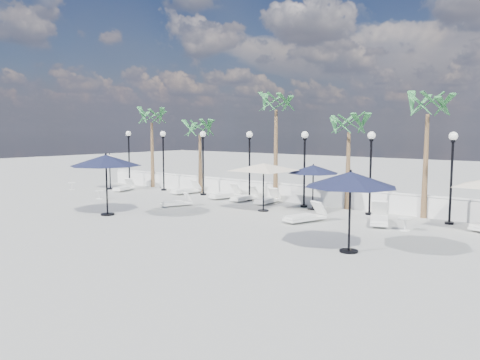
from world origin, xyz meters
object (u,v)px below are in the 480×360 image
Objects in this scene: lounger_4 at (268,199)px; lounger_5 at (225,194)px; lounger_6 at (305,216)px; parasol_navy_left at (106,161)px; parasol_navy_mid at (313,169)px; lounger_3 at (245,197)px; parasol_cream_small at (110,159)px; parasol_navy_right at (350,180)px; lounger_1 at (124,187)px; lounger_7 at (379,218)px; lounger_2 at (177,202)px; parasol_cream_sq_a at (264,164)px; lounger_0 at (186,190)px.

lounger_5 is (-2.93, -0.02, 0.01)m from lounger_4.
parasol_navy_left reaches higher than lounger_6.
parasol_navy_mid is at bearing 11.42° from lounger_5.
parasol_cream_small is at bearing -168.57° from lounger_3.
parasol_navy_right is (4.99, -6.38, 0.36)m from parasol_navy_mid.
parasol_navy_mid is 0.85× the size of parasol_navy_right.
lounger_6 is (14.39, -1.56, 0.03)m from lounger_1.
lounger_7 is (9.72, -1.58, 0.02)m from lounger_5.
lounger_3 is at bearing 87.35° from lounger_2.
parasol_cream_sq_a is (1.16, -2.00, 2.07)m from lounger_4.
lounger_0 is 0.63× the size of parasol_navy_left.
lounger_7 is 5.39m from parasol_navy_right.
lounger_6 is 0.65× the size of parasol_navy_left.
parasol_navy_mid reaches higher than lounger_3.
lounger_0 is at bearing 164.59° from parasol_cream_sq_a.
parasol_navy_right is 20.17m from parasol_cream_small.
lounger_2 is 7.31m from lounger_6.
lounger_3 is 8.03m from parasol_navy_left.
lounger_2 is at bearing 169.43° from lounger_7.
parasol_cream_sq_a reaches higher than lounger_3.
parasol_cream_small is (-5.65, -1.45, 1.77)m from lounger_0.
lounger_6 is at bearing 28.09° from parasol_navy_left.
lounger_1 is 13.23m from parasol_navy_mid.
parasol_cream_sq_a is (-1.62, -1.91, 0.32)m from parasol_navy_mid.
parasol_cream_small is (-1.52, 0.07, 1.79)m from lounger_1.
parasol_navy_right is (3.63, -3.39, 2.09)m from lounger_6.
lounger_1 is 10.36m from lounger_4.
lounger_6 is (7.07, -3.06, 0.00)m from lounger_5.
lounger_3 is 0.98× the size of lounger_4.
lounger_5 is at bearing 154.14° from parasol_cream_sq_a.
parasol_navy_left is (6.40, -5.83, 2.29)m from lounger_1.
parasol_navy_mid is at bearing 137.40° from lounger_7.
lounger_5 is 0.87× the size of parasol_cream_small.
parasol_navy_mid is at bearing 2.17° from lounger_3.
lounger_3 is (8.72, 1.52, 0.01)m from lounger_1.
lounger_0 is 6.10m from parasol_cream_small.
parasol_cream_sq_a is at bearing -130.34° from parasol_navy_mid.
lounger_7 reaches higher than lounger_4.
lounger_2 is 7.13m from parasol_navy_mid.
lounger_7 is at bearing -0.46° from parasol_cream_small.
parasol_cream_small is at bearing -172.53° from lounger_2.
lounger_1 is at bearing -156.35° from lounger_5.
parasol_navy_mid is at bearing -12.73° from lounger_1.
parasol_cream_sq_a is at bearing 177.59° from lounger_6.
parasol_navy_left reaches higher than parasol_cream_small.
lounger_4 is (6.11, -0.00, -0.01)m from lounger_0.
lounger_3 is 0.75× the size of parasol_navy_mid.
lounger_4 is 11.98m from parasol_cream_small.
lounger_2 is at bearing -110.83° from lounger_3.
lounger_6 is at bearing -25.17° from lounger_1.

